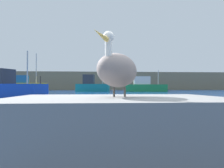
{
  "coord_description": "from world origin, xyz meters",
  "views": [
    {
      "loc": [
        -0.34,
        -3.44,
        0.93
      ],
      "look_at": [
        1.45,
        18.88,
        1.2
      ],
      "focal_mm": 36.24,
      "sensor_mm": 36.0,
      "label": 1
    }
  ],
  "objects_px": {
    "fishing_boat_green": "(145,86)",
    "fishing_boat_yellow": "(20,86)",
    "fishing_boat_teal": "(92,86)",
    "fishing_boat_blue": "(5,87)",
    "pelican": "(118,70)"
  },
  "relations": [
    {
      "from": "fishing_boat_green",
      "to": "fishing_boat_blue",
      "type": "height_order",
      "value": "fishing_boat_blue"
    },
    {
      "from": "fishing_boat_green",
      "to": "pelican",
      "type": "bearing_deg",
      "value": -95.41
    },
    {
      "from": "pelican",
      "to": "fishing_boat_green",
      "type": "relative_size",
      "value": 0.17
    },
    {
      "from": "pelican",
      "to": "fishing_boat_yellow",
      "type": "relative_size",
      "value": 0.18
    },
    {
      "from": "pelican",
      "to": "fishing_boat_green",
      "type": "distance_m",
      "value": 41.15
    },
    {
      "from": "fishing_boat_green",
      "to": "fishing_boat_yellow",
      "type": "distance_m",
      "value": 22.45
    },
    {
      "from": "fishing_boat_teal",
      "to": "fishing_boat_blue",
      "type": "relative_size",
      "value": 0.81
    },
    {
      "from": "pelican",
      "to": "fishing_boat_blue",
      "type": "bearing_deg",
      "value": -131.25
    },
    {
      "from": "fishing_boat_blue",
      "to": "fishing_boat_teal",
      "type": "bearing_deg",
      "value": 90.82
    },
    {
      "from": "pelican",
      "to": "fishing_boat_yellow",
      "type": "height_order",
      "value": "fishing_boat_yellow"
    },
    {
      "from": "fishing_boat_yellow",
      "to": "fishing_boat_teal",
      "type": "bearing_deg",
      "value": 38.45
    },
    {
      "from": "fishing_boat_green",
      "to": "fishing_boat_yellow",
      "type": "xyz_separation_m",
      "value": [
        -20.8,
        -8.44,
        -0.11
      ]
    },
    {
      "from": "fishing_boat_yellow",
      "to": "pelican",
      "type": "bearing_deg",
      "value": -70.87
    },
    {
      "from": "fishing_boat_teal",
      "to": "pelican",
      "type": "bearing_deg",
      "value": -76.01
    },
    {
      "from": "pelican",
      "to": "fishing_boat_yellow",
      "type": "xyz_separation_m",
      "value": [
        -11.27,
        31.59,
        -0.19
      ]
    }
  ]
}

